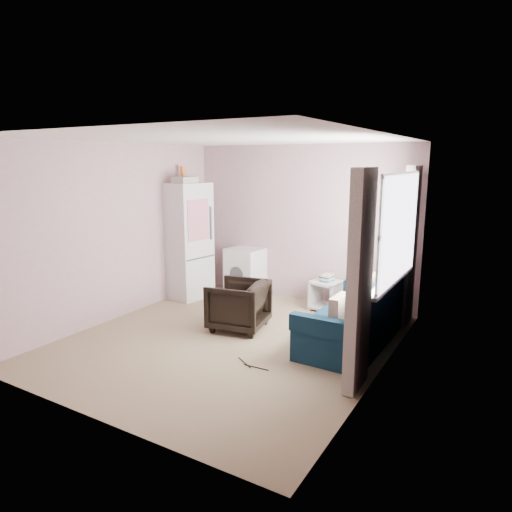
{
  "coord_description": "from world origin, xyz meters",
  "views": [
    {
      "loc": [
        3.06,
        -4.54,
        2.25
      ],
      "look_at": [
        0.05,
        0.6,
        1.0
      ],
      "focal_mm": 32.0,
      "sensor_mm": 36.0,
      "label": 1
    }
  ],
  "objects_px": {
    "fridge": "(186,240)",
    "washing_machine": "(246,270)",
    "armchair": "(238,303)",
    "sofa": "(356,322)",
    "side_table": "(326,293)"
  },
  "relations": [
    {
      "from": "washing_machine",
      "to": "armchair",
      "type": "bearing_deg",
      "value": -58.96
    },
    {
      "from": "fridge",
      "to": "sofa",
      "type": "xyz_separation_m",
      "value": [
        3.1,
        -0.58,
        -0.67
      ]
    },
    {
      "from": "sofa",
      "to": "side_table",
      "type": "bearing_deg",
      "value": 128.27
    },
    {
      "from": "washing_machine",
      "to": "sofa",
      "type": "height_order",
      "value": "sofa"
    },
    {
      "from": "side_table",
      "to": "sofa",
      "type": "xyz_separation_m",
      "value": [
        0.81,
        -1.07,
        0.03
      ]
    },
    {
      "from": "fridge",
      "to": "sofa",
      "type": "relative_size",
      "value": 1.18
    },
    {
      "from": "fridge",
      "to": "side_table",
      "type": "distance_m",
      "value": 2.45
    },
    {
      "from": "fridge",
      "to": "washing_machine",
      "type": "distance_m",
      "value": 1.13
    },
    {
      "from": "armchair",
      "to": "side_table",
      "type": "distance_m",
      "value": 1.54
    },
    {
      "from": "armchair",
      "to": "side_table",
      "type": "bearing_deg",
      "value": 141.01
    },
    {
      "from": "side_table",
      "to": "sofa",
      "type": "distance_m",
      "value": 1.34
    },
    {
      "from": "fridge",
      "to": "washing_machine",
      "type": "bearing_deg",
      "value": 46.71
    },
    {
      "from": "washing_machine",
      "to": "sofa",
      "type": "relative_size",
      "value": 0.44
    },
    {
      "from": "armchair",
      "to": "sofa",
      "type": "relative_size",
      "value": 0.4
    },
    {
      "from": "side_table",
      "to": "sofa",
      "type": "bearing_deg",
      "value": -52.82
    }
  ]
}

